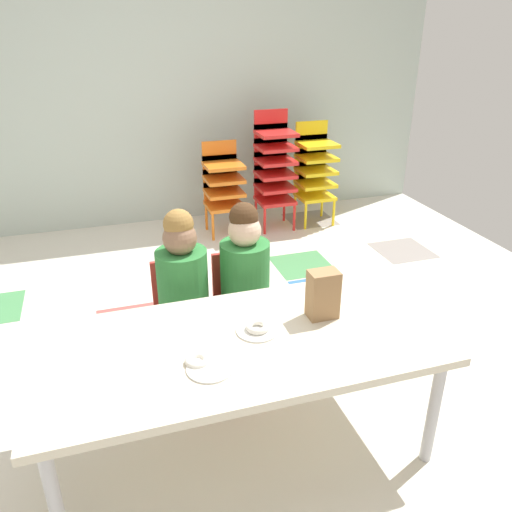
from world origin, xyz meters
TOP-DOWN VIEW (x-y plane):
  - ground_plane at (0.00, 0.00)m, footprint 5.27×4.56m
  - back_wall at (0.00, 2.28)m, footprint 5.27×0.10m
  - craft_table at (-0.07, -0.73)m, footprint 1.65×0.78m
  - seated_child_near_camera at (-0.20, -0.11)m, footprint 0.32×0.31m
  - seated_child_middle_seat at (0.13, -0.11)m, footprint 0.32×0.31m
  - kid_chair_orange_stack at (0.49, 1.76)m, footprint 0.32×0.30m
  - kid_chair_red_stack at (0.96, 1.76)m, footprint 0.32×0.30m
  - kid_chair_yellow_stack at (1.35, 1.76)m, footprint 0.32×0.30m
  - paper_bag_brown at (0.33, -0.66)m, footprint 0.13×0.09m
  - paper_plate_near_edge at (0.02, -0.69)m, footprint 0.18×0.18m
  - paper_plate_center_table at (-0.23, -0.88)m, footprint 0.18×0.18m
  - donut_powdered_on_plate at (0.02, -0.69)m, footprint 0.10×0.10m
  - donut_powdered_loose at (-0.27, -0.83)m, footprint 0.10×0.10m

SIDE VIEW (x-z plane):
  - ground_plane at x=0.00m, z-range -0.02..0.00m
  - kid_chair_orange_stack at x=0.49m, z-range 0.06..0.86m
  - craft_table at x=-0.07m, z-range 0.23..0.79m
  - kid_chair_yellow_stack at x=1.35m, z-range 0.06..0.98m
  - seated_child_near_camera at x=-0.20m, z-range 0.10..1.01m
  - seated_child_middle_seat at x=0.13m, z-range 0.10..1.01m
  - paper_plate_near_edge at x=0.02m, z-range 0.56..0.56m
  - paper_plate_center_table at x=-0.23m, z-range 0.56..0.56m
  - donut_powdered_loose at x=-0.27m, z-range 0.56..0.58m
  - kid_chair_red_stack at x=0.96m, z-range 0.06..1.10m
  - donut_powdered_on_plate at x=0.02m, z-range 0.56..0.59m
  - paper_bag_brown at x=0.33m, z-range 0.56..0.78m
  - back_wall at x=0.00m, z-range 0.00..2.64m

